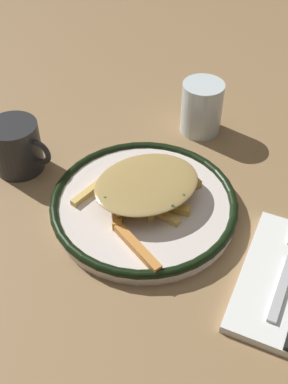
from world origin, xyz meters
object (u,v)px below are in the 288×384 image
(plate, at_px, (144,204))
(fork, at_px, (288,269))
(fries_heap, at_px, (145,189))
(water_glass, at_px, (201,107))
(coffee_mug, at_px, (17,147))

(plate, distance_m, fork, 0.23)
(plate, xyz_separation_m, fries_heap, (-0.00, 0.00, 0.03))
(fork, distance_m, water_glass, 0.35)
(fork, relative_size, water_glass, 1.83)
(fries_heap, xyz_separation_m, coffee_mug, (-0.23, -0.00, 0.00))
(plate, distance_m, coffee_mug, 0.23)
(fries_heap, distance_m, fork, 0.23)
(fries_heap, relative_size, fork, 1.30)
(plate, relative_size, coffee_mug, 2.61)
(fries_heap, distance_m, water_glass, 0.23)
(plate, height_order, fries_heap, fries_heap)
(water_glass, bearing_deg, coffee_mug, -134.66)
(fork, xyz_separation_m, coffee_mug, (-0.46, 0.02, 0.03))
(water_glass, distance_m, coffee_mug, 0.33)
(fries_heap, xyz_separation_m, fork, (0.23, -0.03, -0.03))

